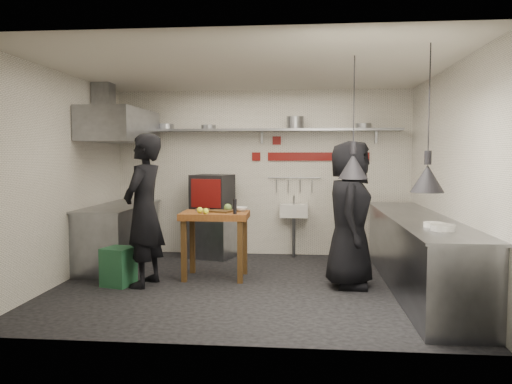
# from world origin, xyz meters

# --- Properties ---
(floor) EXTENTS (5.00, 5.00, 0.00)m
(floor) POSITION_xyz_m (0.00, 0.00, 0.00)
(floor) COLOR black
(floor) RESTS_ON ground
(ceiling) EXTENTS (5.00, 5.00, 0.00)m
(ceiling) POSITION_xyz_m (0.00, 0.00, 2.80)
(ceiling) COLOR beige
(ceiling) RESTS_ON floor
(wall_back) EXTENTS (5.00, 0.04, 2.80)m
(wall_back) POSITION_xyz_m (0.00, 2.10, 1.40)
(wall_back) COLOR silver
(wall_back) RESTS_ON floor
(wall_front) EXTENTS (5.00, 0.04, 2.80)m
(wall_front) POSITION_xyz_m (0.00, -2.10, 1.40)
(wall_front) COLOR silver
(wall_front) RESTS_ON floor
(wall_left) EXTENTS (0.04, 4.20, 2.80)m
(wall_left) POSITION_xyz_m (-2.50, 0.00, 1.40)
(wall_left) COLOR silver
(wall_left) RESTS_ON floor
(wall_right) EXTENTS (0.04, 4.20, 2.80)m
(wall_right) POSITION_xyz_m (2.50, 0.00, 1.40)
(wall_right) COLOR silver
(wall_right) RESTS_ON floor
(red_band_horiz) EXTENTS (1.70, 0.02, 0.14)m
(red_band_horiz) POSITION_xyz_m (0.95, 2.08, 1.68)
(red_band_horiz) COLOR #690E0C
(red_band_horiz) RESTS_ON wall_back
(red_band_vert) EXTENTS (0.14, 0.02, 1.10)m
(red_band_vert) POSITION_xyz_m (1.55, 2.08, 1.20)
(red_band_vert) COLOR #690E0C
(red_band_vert) RESTS_ON wall_back
(red_tile_a) EXTENTS (0.14, 0.02, 0.14)m
(red_tile_a) POSITION_xyz_m (0.25, 2.08, 1.95)
(red_tile_a) COLOR #690E0C
(red_tile_a) RESTS_ON wall_back
(red_tile_b) EXTENTS (0.14, 0.02, 0.14)m
(red_tile_b) POSITION_xyz_m (-0.10, 2.08, 1.68)
(red_tile_b) COLOR #690E0C
(red_tile_b) RESTS_ON wall_back
(back_shelf) EXTENTS (4.60, 0.34, 0.04)m
(back_shelf) POSITION_xyz_m (0.00, 1.92, 2.12)
(back_shelf) COLOR slate
(back_shelf) RESTS_ON wall_back
(shelf_bracket_left) EXTENTS (0.04, 0.06, 0.24)m
(shelf_bracket_left) POSITION_xyz_m (-1.90, 2.07, 2.02)
(shelf_bracket_left) COLOR slate
(shelf_bracket_left) RESTS_ON wall_back
(shelf_bracket_mid) EXTENTS (0.04, 0.06, 0.24)m
(shelf_bracket_mid) POSITION_xyz_m (0.00, 2.07, 2.02)
(shelf_bracket_mid) COLOR slate
(shelf_bracket_mid) RESTS_ON wall_back
(shelf_bracket_right) EXTENTS (0.04, 0.06, 0.24)m
(shelf_bracket_right) POSITION_xyz_m (1.90, 2.07, 2.02)
(shelf_bracket_right) COLOR slate
(shelf_bracket_right) RESTS_ON wall_back
(pan_far_left) EXTENTS (0.35, 0.35, 0.09)m
(pan_far_left) POSITION_xyz_m (-1.63, 1.92, 2.19)
(pan_far_left) COLOR slate
(pan_far_left) RESTS_ON back_shelf
(pan_mid_left) EXTENTS (0.27, 0.27, 0.07)m
(pan_mid_left) POSITION_xyz_m (-0.89, 1.92, 2.18)
(pan_mid_left) COLOR slate
(pan_mid_left) RESTS_ON back_shelf
(stock_pot) EXTENTS (0.36, 0.36, 0.20)m
(stock_pot) POSITION_xyz_m (0.57, 1.92, 2.24)
(stock_pot) COLOR slate
(stock_pot) RESTS_ON back_shelf
(pan_right) EXTENTS (0.33, 0.33, 0.08)m
(pan_right) POSITION_xyz_m (1.68, 1.92, 2.18)
(pan_right) COLOR slate
(pan_right) RESTS_ON back_shelf
(oven_stand) EXTENTS (0.84, 0.79, 0.80)m
(oven_stand) POSITION_xyz_m (-0.81, 1.76, 0.40)
(oven_stand) COLOR slate
(oven_stand) RESTS_ON floor
(combi_oven) EXTENTS (0.72, 0.70, 0.58)m
(combi_oven) POSITION_xyz_m (-0.80, 1.76, 1.09)
(combi_oven) COLOR black
(combi_oven) RESTS_ON oven_stand
(oven_door) EXTENTS (0.51, 0.17, 0.46)m
(oven_door) POSITION_xyz_m (-0.86, 1.47, 1.09)
(oven_door) COLOR #690E0C
(oven_door) RESTS_ON combi_oven
(oven_glass) EXTENTS (0.34, 0.11, 0.34)m
(oven_glass) POSITION_xyz_m (-0.88, 1.47, 1.09)
(oven_glass) COLOR black
(oven_glass) RESTS_ON oven_door
(hand_sink) EXTENTS (0.46, 0.34, 0.22)m
(hand_sink) POSITION_xyz_m (0.55, 1.92, 0.78)
(hand_sink) COLOR silver
(hand_sink) RESTS_ON wall_back
(sink_tap) EXTENTS (0.03, 0.03, 0.14)m
(sink_tap) POSITION_xyz_m (0.55, 1.92, 0.96)
(sink_tap) COLOR slate
(sink_tap) RESTS_ON hand_sink
(sink_drain) EXTENTS (0.06, 0.06, 0.66)m
(sink_drain) POSITION_xyz_m (0.55, 1.88, 0.34)
(sink_drain) COLOR slate
(sink_drain) RESTS_ON floor
(utensil_rail) EXTENTS (0.90, 0.02, 0.02)m
(utensil_rail) POSITION_xyz_m (0.55, 2.06, 1.32)
(utensil_rail) COLOR slate
(utensil_rail) RESTS_ON wall_back
(counter_right) EXTENTS (0.70, 3.80, 0.90)m
(counter_right) POSITION_xyz_m (2.15, 0.00, 0.45)
(counter_right) COLOR slate
(counter_right) RESTS_ON floor
(counter_right_top) EXTENTS (0.76, 3.90, 0.03)m
(counter_right_top) POSITION_xyz_m (2.15, 0.00, 0.92)
(counter_right_top) COLOR slate
(counter_right_top) RESTS_ON counter_right
(plate_stack) EXTENTS (0.25, 0.25, 0.07)m
(plate_stack) POSITION_xyz_m (2.12, -1.20, 0.96)
(plate_stack) COLOR silver
(plate_stack) RESTS_ON counter_right_top
(small_bowl_right) EXTENTS (0.26, 0.26, 0.05)m
(small_bowl_right) POSITION_xyz_m (2.10, -0.92, 0.96)
(small_bowl_right) COLOR silver
(small_bowl_right) RESTS_ON counter_right_top
(counter_left) EXTENTS (0.70, 1.90, 0.90)m
(counter_left) POSITION_xyz_m (-2.15, 1.05, 0.45)
(counter_left) COLOR slate
(counter_left) RESTS_ON floor
(counter_left_top) EXTENTS (0.76, 2.00, 0.03)m
(counter_left_top) POSITION_xyz_m (-2.15, 1.05, 0.92)
(counter_left_top) COLOR slate
(counter_left_top) RESTS_ON counter_left
(extractor_hood) EXTENTS (0.78, 1.60, 0.50)m
(extractor_hood) POSITION_xyz_m (-2.10, 1.05, 2.15)
(extractor_hood) COLOR slate
(extractor_hood) RESTS_ON ceiling
(hood_duct) EXTENTS (0.28, 0.28, 0.50)m
(hood_duct) POSITION_xyz_m (-2.35, 1.05, 2.55)
(hood_duct) COLOR slate
(hood_duct) RESTS_ON ceiling
(green_bin) EXTENTS (0.43, 0.43, 0.50)m
(green_bin) POSITION_xyz_m (-1.70, -0.17, 0.25)
(green_bin) COLOR #205534
(green_bin) RESTS_ON floor
(prep_table) EXTENTS (0.93, 0.66, 0.92)m
(prep_table) POSITION_xyz_m (-0.51, 0.35, 0.46)
(prep_table) COLOR brown
(prep_table) RESTS_ON floor
(cutting_board) EXTENTS (0.37, 0.32, 0.02)m
(cutting_board) POSITION_xyz_m (-0.43, 0.34, 0.93)
(cutting_board) COLOR #472E14
(cutting_board) RESTS_ON prep_table
(pepper_mill) EXTENTS (0.06, 0.06, 0.20)m
(pepper_mill) POSITION_xyz_m (-0.20, 0.14, 1.02)
(pepper_mill) COLOR black
(pepper_mill) RESTS_ON prep_table
(lemon_a) EXTENTS (0.10, 0.10, 0.08)m
(lemon_a) POSITION_xyz_m (-0.70, 0.21, 0.96)
(lemon_a) COLOR yellow
(lemon_a) RESTS_ON prep_table
(lemon_b) EXTENTS (0.10, 0.10, 0.08)m
(lemon_b) POSITION_xyz_m (-0.59, 0.11, 0.96)
(lemon_b) COLOR yellow
(lemon_b) RESTS_ON prep_table
(veg_ball) EXTENTS (0.11, 0.11, 0.11)m
(veg_ball) POSITION_xyz_m (-0.35, 0.47, 0.97)
(veg_ball) COLOR olive
(veg_ball) RESTS_ON prep_table
(steel_tray) EXTENTS (0.21, 0.16, 0.03)m
(steel_tray) POSITION_xyz_m (-0.71, 0.46, 0.94)
(steel_tray) COLOR slate
(steel_tray) RESTS_ON prep_table
(bowl) EXTENTS (0.23, 0.23, 0.06)m
(bowl) POSITION_xyz_m (-0.16, 0.48, 0.95)
(bowl) COLOR silver
(bowl) RESTS_ON prep_table
(heat_lamp_near) EXTENTS (0.45, 0.45, 1.36)m
(heat_lamp_near) POSITION_xyz_m (1.25, -0.74, 2.12)
(heat_lamp_near) COLOR black
(heat_lamp_near) RESTS_ON ceiling
(heat_lamp_far) EXTENTS (0.40, 0.40, 1.47)m
(heat_lamp_far) POSITION_xyz_m (1.93, -1.30, 2.07)
(heat_lamp_far) COLOR black
(heat_lamp_far) RESTS_ON ceiling
(chef_left) EXTENTS (0.58, 0.79, 1.98)m
(chef_left) POSITION_xyz_m (-1.36, -0.14, 0.99)
(chef_left) COLOR black
(chef_left) RESTS_ON floor
(chef_right) EXTENTS (0.70, 0.98, 1.88)m
(chef_right) POSITION_xyz_m (1.30, 0.05, 0.94)
(chef_right) COLOR black
(chef_right) RESTS_ON floor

